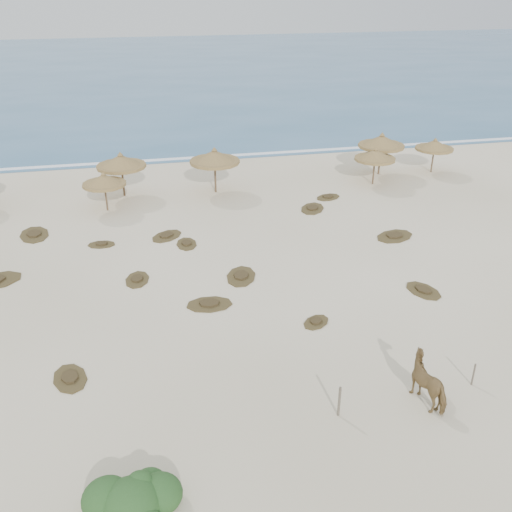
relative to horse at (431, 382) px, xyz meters
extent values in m
plane|color=#EFE0C5|center=(-6.05, 5.38, -0.85)|extent=(160.00, 160.00, 0.00)
cube|color=#2B5B83|center=(-6.05, 80.38, -0.85)|extent=(200.00, 100.00, 0.01)
cube|color=white|center=(-6.05, 31.38, -0.85)|extent=(70.00, 0.60, 0.01)
cylinder|color=brown|center=(-11.60, 21.10, 0.11)|extent=(0.11, 0.11, 1.93)
cylinder|color=olive|center=(-11.60, 21.10, 0.91)|extent=(3.65, 3.65, 0.17)
cone|color=olive|center=(-11.60, 21.10, 1.21)|extent=(3.52, 3.52, 0.69)
cone|color=olive|center=(-11.60, 21.10, 1.62)|extent=(0.33, 0.33, 0.20)
cylinder|color=brown|center=(-10.50, 23.55, 0.30)|extent=(0.13, 0.13, 2.31)
cylinder|color=olive|center=(-10.50, 23.55, 1.26)|extent=(3.82, 3.82, 0.20)
cone|color=olive|center=(-10.50, 23.55, 1.62)|extent=(3.70, 3.70, 0.83)
cone|color=olive|center=(-10.50, 23.55, 2.12)|extent=(0.40, 0.40, 0.24)
cylinder|color=brown|center=(-4.27, 22.99, 0.35)|extent=(0.14, 0.14, 2.40)
cylinder|color=olive|center=(-4.27, 22.99, 1.34)|extent=(4.48, 4.48, 0.21)
cone|color=olive|center=(-4.27, 22.99, 1.72)|extent=(4.33, 4.33, 0.86)
cone|color=olive|center=(-4.27, 22.99, 2.23)|extent=(0.41, 0.41, 0.25)
cylinder|color=brown|center=(7.09, 22.30, 0.17)|extent=(0.12, 0.12, 2.05)
cylinder|color=olive|center=(7.09, 22.30, 1.02)|extent=(2.94, 2.94, 0.18)
cone|color=olive|center=(7.09, 22.30, 1.34)|extent=(2.84, 2.84, 0.73)
cone|color=olive|center=(7.09, 22.30, 1.78)|extent=(0.35, 0.35, 0.21)
cylinder|color=brown|center=(8.39, 24.31, 0.34)|extent=(0.14, 0.14, 2.39)
cylinder|color=olive|center=(8.39, 24.31, 1.33)|extent=(3.84, 3.84, 0.21)
cone|color=olive|center=(8.39, 24.31, 1.71)|extent=(3.72, 3.72, 0.85)
cone|color=olive|center=(8.39, 24.31, 2.22)|extent=(0.41, 0.41, 0.25)
cylinder|color=brown|center=(12.55, 23.96, 0.14)|extent=(0.11, 0.11, 1.99)
cylinder|color=olive|center=(12.55, 23.96, 0.97)|extent=(3.33, 3.33, 0.17)
cone|color=olive|center=(12.55, 23.96, 1.28)|extent=(3.22, 3.22, 0.71)
cone|color=olive|center=(12.55, 23.96, 1.71)|extent=(0.34, 0.34, 0.21)
imported|color=olive|center=(0.00, 0.00, 0.00)|extent=(1.43, 2.19, 1.71)
cylinder|color=#6C6151|center=(-3.38, -0.04, -0.24)|extent=(0.11, 0.11, 1.22)
cylinder|color=#6C6151|center=(2.03, 0.49, -0.38)|extent=(0.07, 0.07, 0.94)
ellipsoid|color=#2F5D27|center=(-10.42, -2.70, -0.38)|extent=(1.71, 1.71, 1.28)
ellipsoid|color=#2F5D27|center=(-9.65, -2.44, -0.47)|extent=(1.37, 1.37, 1.03)
ellipsoid|color=#2F5D27|center=(-11.11, -2.36, -0.43)|extent=(1.45, 1.45, 1.09)
ellipsoid|color=#2F5D27|center=(-9.91, -1.93, -0.55)|extent=(1.03, 1.03, 0.77)
ellipsoid|color=#2F5D27|center=(-10.17, -2.27, -0.08)|extent=(0.77, 0.77, 0.58)
ellipsoid|color=#2F5D27|center=(-10.68, -2.61, -0.04)|extent=(0.68, 0.68, 0.51)
camera|label=1|loc=(-9.34, -14.31, 12.95)|focal=40.00mm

